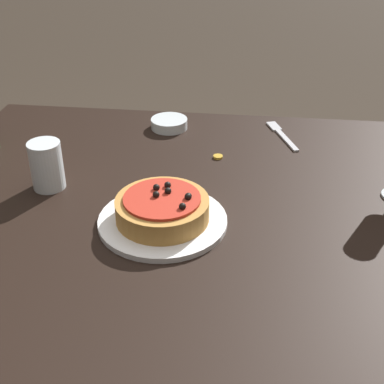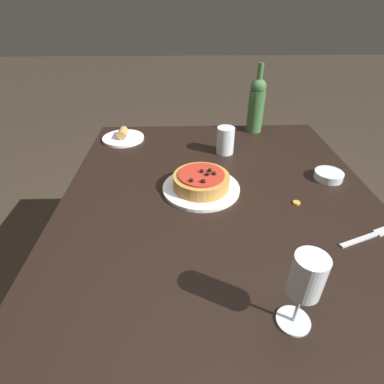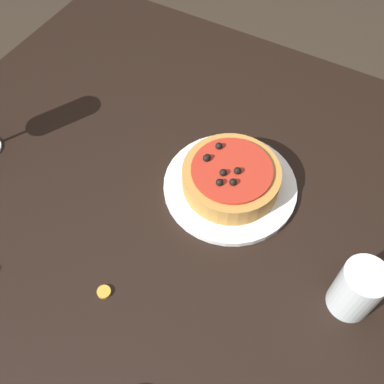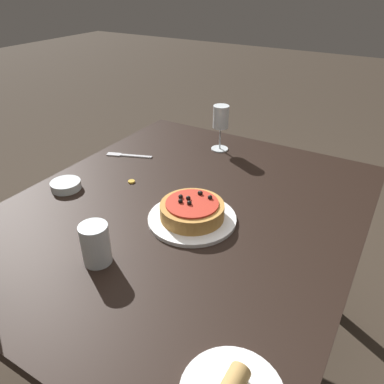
# 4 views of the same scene
# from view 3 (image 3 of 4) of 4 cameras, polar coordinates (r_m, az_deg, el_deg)

# --- Properties ---
(ground_plane) EXTENTS (14.00, 14.00, 0.00)m
(ground_plane) POSITION_cam_3_polar(r_m,az_deg,el_deg) (1.55, 0.25, -16.31)
(ground_plane) COLOR #382D23
(dining_table) EXTENTS (1.25, 1.04, 0.74)m
(dining_table) POSITION_cam_3_polar(r_m,az_deg,el_deg) (0.95, 0.39, -3.88)
(dining_table) COLOR black
(dining_table) RESTS_ON ground_plane
(dinner_plate) EXTENTS (0.26, 0.26, 0.01)m
(dinner_plate) POSITION_cam_3_polar(r_m,az_deg,el_deg) (0.89, 4.85, 0.75)
(dinner_plate) COLOR white
(dinner_plate) RESTS_ON dining_table
(pizza) EXTENTS (0.19, 0.19, 0.06)m
(pizza) POSITION_cam_3_polar(r_m,az_deg,el_deg) (0.87, 4.98, 1.92)
(pizza) COLOR #BC843D
(pizza) RESTS_ON dinner_plate
(water_cup) EXTENTS (0.07, 0.07, 0.11)m
(water_cup) POSITION_cam_3_polar(r_m,az_deg,el_deg) (0.78, 20.23, -11.54)
(water_cup) COLOR silver
(water_cup) RESTS_ON dining_table
(bottle_cap) EXTENTS (0.02, 0.02, 0.01)m
(bottle_cap) POSITION_cam_3_polar(r_m,az_deg,el_deg) (0.80, -11.11, -12.34)
(bottle_cap) COLOR gold
(bottle_cap) RESTS_ON dining_table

